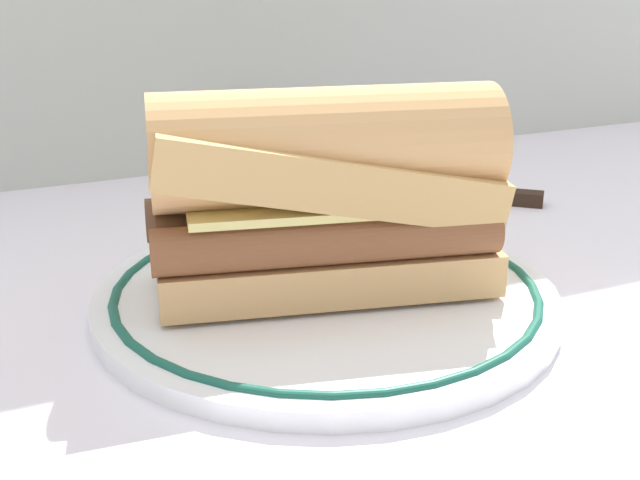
# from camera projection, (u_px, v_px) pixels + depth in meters

# --- Properties ---
(ground_plane) EXTENTS (1.50, 1.50, 0.00)m
(ground_plane) POSITION_uv_depth(u_px,v_px,m) (353.00, 331.00, 0.49)
(ground_plane) COLOR white
(plate) EXTENTS (0.29, 0.29, 0.01)m
(plate) POSITION_uv_depth(u_px,v_px,m) (320.00, 295.00, 0.52)
(plate) COLOR white
(plate) RESTS_ON ground_plane
(sausage_sandwich) EXTENTS (0.22, 0.13, 0.12)m
(sausage_sandwich) POSITION_uv_depth(u_px,v_px,m) (320.00, 190.00, 0.50)
(sausage_sandwich) COLOR tan
(sausage_sandwich) RESTS_ON plate
(salt_shaker) EXTENTS (0.04, 0.04, 0.08)m
(salt_shaker) POSITION_uv_depth(u_px,v_px,m) (318.00, 142.00, 0.77)
(salt_shaker) COLOR white
(salt_shaker) RESTS_ON ground_plane
(butter_knife) EXTENTS (0.12, 0.10, 0.01)m
(butter_knife) POSITION_uv_depth(u_px,v_px,m) (478.00, 196.00, 0.73)
(butter_knife) COLOR silver
(butter_knife) RESTS_ON ground_plane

